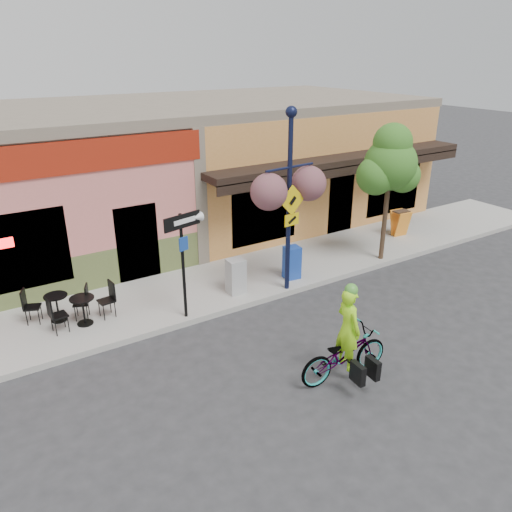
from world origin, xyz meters
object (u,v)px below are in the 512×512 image
at_px(building, 175,166).
at_px(street_tree, 387,193).
at_px(lamp_post, 289,203).
at_px(newspaper_box_grey, 236,276).
at_px(one_way_sign, 183,267).
at_px(cyclist_rider, 347,339).
at_px(bicycle, 344,354).
at_px(newspaper_box_blue, 292,262).

xyz_separation_m(building, street_tree, (3.85, -6.69, -0.01)).
relative_size(lamp_post, newspaper_box_grey, 5.05).
bearing_deg(one_way_sign, building, 53.43).
height_order(cyclist_rider, one_way_sign, one_way_sign).
height_order(lamp_post, street_tree, lamp_post).
xyz_separation_m(bicycle, cyclist_rider, (0.05, 0.00, 0.33)).
distance_m(bicycle, newspaper_box_blue, 4.51).
bearing_deg(newspaper_box_blue, bicycle, -107.30).
height_order(bicycle, newspaper_box_grey, newspaper_box_grey).
distance_m(bicycle, lamp_post, 4.38).
xyz_separation_m(lamp_post, newspaper_box_grey, (-1.30, 0.51, -1.93)).
relative_size(bicycle, lamp_post, 0.42).
bearing_deg(cyclist_rider, one_way_sign, 29.93).
relative_size(newspaper_box_grey, street_tree, 0.23).
height_order(newspaper_box_grey, street_tree, street_tree).
relative_size(bicycle, street_tree, 0.48).
height_order(bicycle, street_tree, street_tree).
height_order(building, street_tree, building).
distance_m(one_way_sign, street_tree, 6.74).
distance_m(bicycle, street_tree, 6.48).
xyz_separation_m(one_way_sign, newspaper_box_blue, (3.49, 0.42, -0.84)).
relative_size(lamp_post, newspaper_box_blue, 5.12).
relative_size(building, newspaper_box_blue, 19.35).
bearing_deg(building, lamp_post, -88.81).
bearing_deg(newspaper_box_grey, cyclist_rider, -86.67).
bearing_deg(cyclist_rider, lamp_post, -13.53).
bearing_deg(lamp_post, newspaper_box_grey, 152.86).
distance_m(cyclist_rider, newspaper_box_blue, 4.50).
height_order(building, lamp_post, lamp_post).
bearing_deg(newspaper_box_blue, building, 101.27).
bearing_deg(street_tree, bicycle, -142.28).
bearing_deg(street_tree, one_way_sign, -179.29).
xyz_separation_m(bicycle, lamp_post, (1.24, 3.68, 2.03)).
height_order(lamp_post, newspaper_box_grey, lamp_post).
relative_size(one_way_sign, newspaper_box_blue, 2.79).
relative_size(building, newspaper_box_grey, 19.11).
xyz_separation_m(cyclist_rider, one_way_sign, (-1.79, 3.74, 0.60)).
relative_size(building, lamp_post, 3.78).
relative_size(newspaper_box_blue, newspaper_box_grey, 0.99).
distance_m(newspaper_box_blue, newspaper_box_grey, 1.81).
distance_m(one_way_sign, newspaper_box_grey, 1.93).
relative_size(newspaper_box_blue, street_tree, 0.22).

